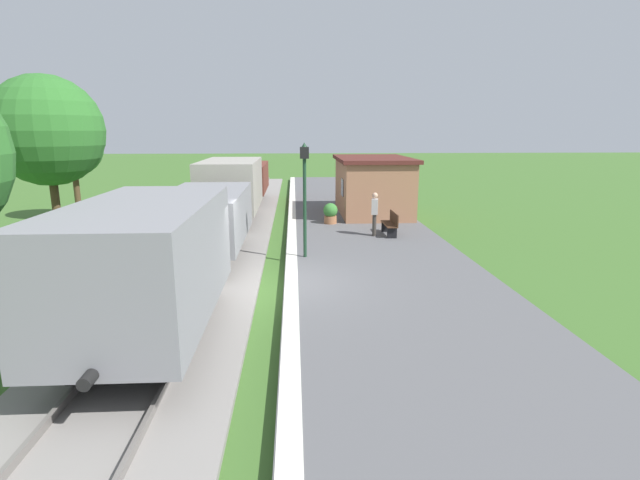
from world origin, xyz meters
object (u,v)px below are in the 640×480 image
(freight_train, at_px, (219,203))
(station_hut, at_px, (372,185))
(bench_down_platform, at_px, (356,190))
(person_waiting, at_px, (375,212))
(potted_planter, at_px, (330,213))
(tree_trackside_far, at_px, (72,147))
(tree_trackside_mid, at_px, (47,131))
(lamp_post_near, at_px, (305,179))
(bench_near_hut, at_px, (391,223))

(freight_train, distance_m, station_hut, 8.42)
(bench_down_platform, height_order, person_waiting, person_waiting)
(potted_planter, relative_size, tree_trackside_far, 0.18)
(tree_trackside_mid, bearing_deg, person_waiting, 6.13)
(person_waiting, distance_m, lamp_post_near, 4.48)
(freight_train, height_order, bench_down_platform, freight_train)
(freight_train, relative_size, tree_trackside_far, 5.21)
(person_waiting, relative_size, tree_trackside_far, 0.34)
(bench_down_platform, bearing_deg, tree_trackside_far, -160.49)
(station_hut, height_order, potted_planter, station_hut)
(station_hut, relative_size, bench_down_platform, 3.87)
(bench_near_hut, height_order, tree_trackside_mid, tree_trackside_mid)
(station_hut, xyz_separation_m, bench_near_hut, (-0.07, -5.16, -0.93))
(station_hut, relative_size, tree_trackside_mid, 0.94)
(freight_train, distance_m, tree_trackside_mid, 6.28)
(potted_planter, bearing_deg, tree_trackside_far, 166.36)
(freight_train, relative_size, lamp_post_near, 7.03)
(station_hut, relative_size, potted_planter, 6.33)
(bench_near_hut, bearing_deg, bench_down_platform, 90.00)
(potted_planter, relative_size, tree_trackside_mid, 0.15)
(lamp_post_near, bearing_deg, freight_train, 133.71)
(person_waiting, height_order, tree_trackside_far, tree_trackside_far)
(freight_train, height_order, person_waiting, freight_train)
(station_hut, distance_m, tree_trackside_far, 14.62)
(freight_train, xyz_separation_m, lamp_post_near, (3.24, -3.39, 1.25))
(bench_down_platform, height_order, potted_planter, potted_planter)
(bench_down_platform, bearing_deg, potted_planter, -105.33)
(station_hut, distance_m, bench_down_platform, 5.52)
(tree_trackside_far, bearing_deg, bench_down_platform, 19.51)
(station_hut, bearing_deg, freight_train, -143.88)
(lamp_post_near, distance_m, tree_trackside_far, 13.98)
(station_hut, xyz_separation_m, potted_planter, (-2.29, -2.63, -0.93))
(freight_train, bearing_deg, bench_down_platform, 57.11)
(tree_trackside_far, bearing_deg, potted_planter, -13.64)
(tree_trackside_mid, bearing_deg, tree_trackside_far, 108.21)
(bench_down_platform, relative_size, lamp_post_near, 0.41)
(person_waiting, bearing_deg, lamp_post_near, 59.14)
(tree_trackside_far, bearing_deg, station_hut, -1.32)
(station_hut, distance_m, lamp_post_near, 9.15)
(station_hut, distance_m, bench_near_hut, 5.25)
(lamp_post_near, xyz_separation_m, tree_trackside_far, (-10.93, 8.69, 0.75))
(person_waiting, xyz_separation_m, lamp_post_near, (-2.80, -3.10, 1.62))
(freight_train, relative_size, potted_planter, 28.38)
(potted_planter, relative_size, lamp_post_near, 0.25)
(lamp_post_near, distance_m, tree_trackside_mid, 9.01)
(person_waiting, relative_size, lamp_post_near, 0.46)
(bench_near_hut, relative_size, lamp_post_near, 0.41)
(freight_train, xyz_separation_m, bench_down_platform, (6.73, 10.40, -0.83))
(bench_near_hut, height_order, person_waiting, person_waiting)
(freight_train, distance_m, bench_down_platform, 12.42)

